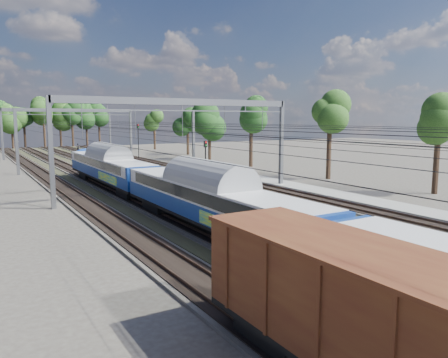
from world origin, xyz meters
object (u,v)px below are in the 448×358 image
emu_train (212,193)px  signal_near (206,160)px  worker (78,147)px  signal_far (138,137)px  freight_boxcar (436,347)px

emu_train → signal_near: 15.44m
worker → signal_far: size_ratio=0.28×
emu_train → worker: emu_train is taller
signal_far → freight_boxcar: bearing=-128.1°
signal_near → worker: bearing=98.0°
emu_train → signal_near: bearing=63.0°
freight_boxcar → signal_near: signal_near is taller
emu_train → worker: (8.98, 76.50, -1.78)m
emu_train → signal_far: 53.65m
freight_boxcar → worker: (13.48, 94.31, -1.45)m
worker → signal_near: bearing=-165.9°
worker → signal_near: 62.83m
signal_near → signal_far: 38.67m
worker → emu_train: bearing=-170.8°
worker → signal_far: 25.43m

